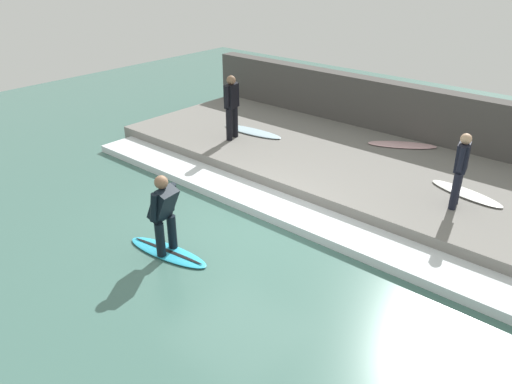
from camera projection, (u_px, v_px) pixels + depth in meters
The scene contains 11 objects.
ground_plane at pixel (236, 234), 9.75m from camera, with size 28.00×28.00×0.00m, color #426B60.
concrete_ledge at pixel (345, 164), 12.34m from camera, with size 4.40×12.05×0.39m, color slate.
back_wall at pixel (394, 115), 13.70m from camera, with size 0.50×12.65×1.76m, color #474442.
wave_foam_crest at pixel (277, 207), 10.57m from camera, with size 0.99×11.44×0.18m, color silver.
surfboard_riding at pixel (168, 252), 9.13m from camera, with size 0.71×1.81×0.07m.
surfer_riding at pixel (164, 211), 8.75m from camera, with size 0.58×0.52×1.51m.
surfer_waiting_near at pixel (461, 166), 9.59m from camera, with size 0.51×0.29×1.53m.
surfboard_waiting_near at pixel (466, 193), 10.41m from camera, with size 0.78×1.68×0.06m.
surfer_waiting_far at pixel (232, 104), 13.02m from camera, with size 0.56×0.32×1.69m.
surfboard_waiting_far at pixel (252, 131), 13.83m from camera, with size 0.64×1.92×0.06m.
surfboard_spare at pixel (402, 145), 12.92m from camera, with size 1.33×1.75×0.06m.
Camera 1 is at (-6.07, -5.76, 5.09)m, focal length 35.00 mm.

